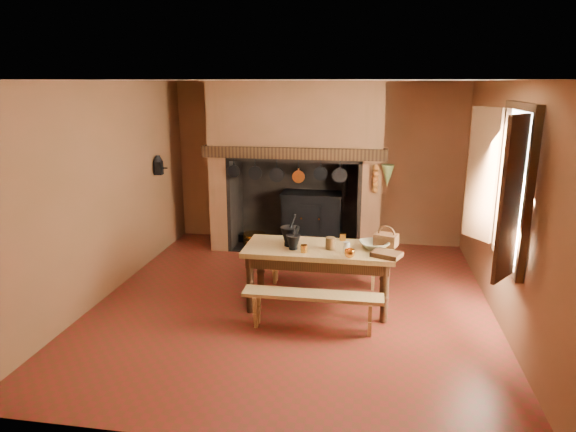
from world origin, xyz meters
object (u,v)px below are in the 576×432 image
object	(u,v)px
iron_range	(312,218)
work_table	(319,257)
coffee_grinder	(292,237)
bench_front	(313,303)
wicker_basket	(386,239)
mixing_bowl	(374,245)

from	to	relation	value
iron_range	work_table	xyz separation A→B (m)	(0.37, -2.52, 0.19)
coffee_grinder	work_table	bearing A→B (deg)	-12.74
iron_range	bench_front	xyz separation A→B (m)	(0.37, -3.16, -0.15)
work_table	bench_front	bearing A→B (deg)	-90.00
coffee_grinder	wicker_basket	size ratio (longest dim) A/B	0.57
bench_front	iron_range	bearing A→B (deg)	96.73
bench_front	coffee_grinder	size ratio (longest dim) A/B	8.79
iron_range	coffee_grinder	distance (m)	2.41
work_table	mixing_bowl	bearing A→B (deg)	5.49
iron_range	wicker_basket	world-z (taller)	iron_range
coffee_grinder	bench_front	bearing A→B (deg)	-57.90
mixing_bowl	wicker_basket	distance (m)	0.19
iron_range	coffee_grinder	xyz separation A→B (m)	(0.02, -2.38, 0.38)
bench_front	wicker_basket	world-z (taller)	wicker_basket
work_table	wicker_basket	xyz separation A→B (m)	(0.82, 0.18, 0.21)
bench_front	mixing_bowl	xyz separation A→B (m)	(0.67, 0.71, 0.50)
iron_range	work_table	size ratio (longest dim) A/B	0.87
wicker_basket	bench_front	bearing A→B (deg)	-115.54
work_table	wicker_basket	distance (m)	0.86
bench_front	wicker_basket	size ratio (longest dim) A/B	4.98
iron_range	coffee_grinder	bearing A→B (deg)	-89.63
mixing_bowl	wicker_basket	world-z (taller)	wicker_basket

